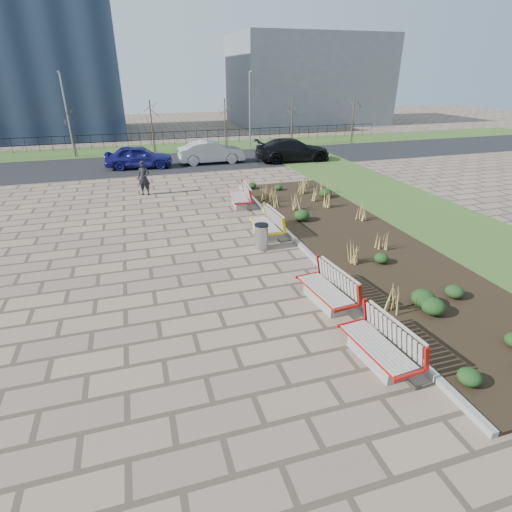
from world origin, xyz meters
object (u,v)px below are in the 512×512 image
object	(u,v)px
bench_c	(265,223)
lamp_west	(67,116)
litter_bin	(261,237)
car_black	(293,150)
car_silver	(211,152)
bench_b	(325,288)
lamp_east	(250,111)
pedestrian	(144,178)
bench_d	(239,196)
car_blue	(139,157)
bench_a	(377,344)

from	to	relation	value
bench_c	lamp_west	bearing A→B (deg)	112.74
litter_bin	car_black	bearing A→B (deg)	64.14
litter_bin	bench_c	bearing A→B (deg)	66.76
car_silver	bench_b	bearing A→B (deg)	178.70
bench_b	lamp_east	xyz separation A→B (m)	(5.00, 24.82, 2.54)
lamp_west	lamp_east	xyz separation A→B (m)	(14.00, 0.00, 0.00)
pedestrian	lamp_west	bearing A→B (deg)	133.53
bench_c	bench_d	size ratio (longest dim) A/B	1.00
car_silver	car_black	distance (m)	5.94
car_blue	car_black	xyz separation A→B (m)	(10.90, -0.92, 0.04)
car_blue	pedestrian	bearing A→B (deg)	-174.03
car_blue	lamp_east	bearing A→B (deg)	-55.96
litter_bin	bench_b	bearing A→B (deg)	-82.59
pedestrian	car_silver	bearing A→B (deg)	76.26
bench_c	car_silver	xyz separation A→B (m)	(0.68, 14.35, 0.29)
bench_c	lamp_east	world-z (taller)	lamp_east
litter_bin	pedestrian	bearing A→B (deg)	113.55
car_black	lamp_west	xyz separation A→B (m)	(-15.52, 6.00, 2.22)
pedestrian	car_blue	size ratio (longest dim) A/B	0.41
car_blue	lamp_east	size ratio (longest dim) A/B	0.74
bench_d	lamp_east	distance (m)	16.21
bench_d	bench_c	bearing A→B (deg)	-84.92
car_silver	lamp_west	world-z (taller)	lamp_west
lamp_west	bench_d	bearing A→B (deg)	-59.39
litter_bin	car_silver	size ratio (longest dim) A/B	0.20
car_blue	car_black	size ratio (longest dim) A/B	0.81
pedestrian	lamp_west	xyz separation A→B (m)	(-4.66, 11.90, 2.13)
bench_a	pedestrian	size ratio (longest dim) A/B	1.16
bench_c	lamp_west	xyz separation A→B (m)	(-9.00, 19.31, 2.54)
car_silver	bench_d	bearing A→B (deg)	176.87
bench_b	bench_c	world-z (taller)	same
bench_d	bench_b	bearing A→B (deg)	-84.92
car_blue	car_silver	xyz separation A→B (m)	(5.06, 0.11, 0.02)
bench_a	bench_d	world-z (taller)	same
bench_b	bench_c	xyz separation A→B (m)	(0.00, 5.51, 0.00)
bench_c	pedestrian	xyz separation A→B (m)	(-4.34, 7.41, 0.41)
car_black	lamp_east	size ratio (longest dim) A/B	0.92
bench_c	lamp_east	bearing A→B (deg)	73.23
bench_a	car_silver	xyz separation A→B (m)	(0.68, 22.53, 0.29)
bench_d	lamp_west	distance (m)	17.86
bench_b	bench_d	bearing A→B (deg)	83.74
car_blue	car_black	bearing A→B (deg)	-89.21
car_silver	pedestrian	bearing A→B (deg)	144.78
bench_b	lamp_west	distance (m)	26.52
bench_d	car_blue	distance (m)	11.05
bench_c	lamp_east	distance (m)	20.11
lamp_east	pedestrian	bearing A→B (deg)	-128.13
bench_d	car_silver	world-z (taller)	car_silver
car_silver	lamp_east	xyz separation A→B (m)	(4.32, 4.96, 2.25)
car_black	lamp_west	world-z (taller)	lamp_west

